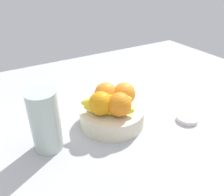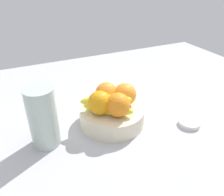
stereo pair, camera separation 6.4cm
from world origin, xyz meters
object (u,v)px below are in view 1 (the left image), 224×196
at_px(orange_front_right, 106,94).
at_px(orange_center, 100,103).
at_px(orange_back_left, 119,105).
at_px(jar_lid, 187,118).
at_px(fruit_bowl, 112,115).
at_px(orange_front_left, 124,94).
at_px(banana_bunch, 108,105).
at_px(thermos_tumbler, 45,121).

xyz_separation_m(orange_front_right, orange_center, (-0.04, -0.05, 0.00)).
distance_m(orange_back_left, jar_lid, 0.27).
distance_m(fruit_bowl, orange_back_left, 0.09).
bearing_deg(orange_front_right, fruit_bowl, -84.10).
xyz_separation_m(fruit_bowl, orange_front_right, (-0.00, 0.04, 0.07)).
bearing_deg(orange_front_left, fruit_bowl, -176.12).
xyz_separation_m(orange_front_right, orange_back_left, (0.00, -0.08, 0.00)).
distance_m(orange_back_left, banana_bunch, 0.04).
xyz_separation_m(orange_front_left, banana_bunch, (-0.08, -0.02, -0.01)).
height_order(orange_back_left, jar_lid, orange_back_left).
distance_m(orange_front_right, orange_center, 0.06).
bearing_deg(jar_lid, thermos_tumbler, 165.95).
distance_m(fruit_bowl, banana_bunch, 0.07).
distance_m(orange_front_right, jar_lid, 0.31).
bearing_deg(orange_center, orange_front_left, 6.92).
bearing_deg(orange_back_left, banana_bunch, 133.11).
relative_size(orange_front_left, orange_back_left, 1.00).
distance_m(thermos_tumbler, jar_lid, 0.50).
relative_size(fruit_bowl, orange_front_right, 2.85).
distance_m(orange_front_right, thermos_tumbler, 0.23).
height_order(fruit_bowl, orange_front_left, orange_front_left).
relative_size(banana_bunch, jar_lid, 2.28).
height_order(thermos_tumbler, jar_lid, thermos_tumbler).
xyz_separation_m(banana_bunch, jar_lid, (0.27, -0.11, -0.08)).
height_order(orange_front_left, banana_bunch, orange_front_left).
bearing_deg(jar_lid, fruit_bowl, 152.13).
height_order(orange_front_right, thermos_tumbler, thermos_tumbler).
height_order(fruit_bowl, jar_lid, fruit_bowl).
bearing_deg(orange_front_right, orange_back_left, -88.17).
bearing_deg(orange_back_left, jar_lid, -18.27).
distance_m(orange_front_left, banana_bunch, 0.08).
relative_size(orange_front_left, orange_front_right, 1.00).
bearing_deg(fruit_bowl, orange_center, -169.93).
distance_m(orange_front_left, jar_lid, 0.25).
bearing_deg(thermos_tumbler, banana_bunch, -3.06).
xyz_separation_m(fruit_bowl, orange_back_left, (-0.00, -0.05, 0.07)).
relative_size(orange_front_right, banana_bunch, 0.46).
relative_size(orange_center, orange_back_left, 1.00).
relative_size(fruit_bowl, thermos_tumbler, 1.18).
height_order(orange_center, thermos_tumbler, thermos_tumbler).
xyz_separation_m(fruit_bowl, thermos_tumbler, (-0.23, -0.01, 0.07)).
height_order(orange_front_left, jar_lid, orange_front_left).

